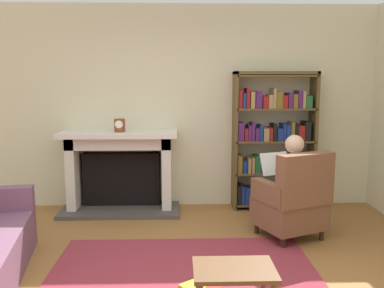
{
  "coord_description": "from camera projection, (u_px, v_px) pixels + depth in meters",
  "views": [
    {
      "loc": [
        -0.03,
        -3.1,
        1.71
      ],
      "look_at": [
        0.1,
        1.2,
        1.05
      ],
      "focal_mm": 38.92,
      "sensor_mm": 36.0,
      "label": 1
    }
  ],
  "objects": [
    {
      "name": "back_wall",
      "position": [
        182.0,
        107.0,
        5.63
      ],
      "size": [
        5.6,
        0.1,
        2.7
      ],
      "primitive_type": "cube",
      "color": "beige",
      "rests_on": "ground"
    },
    {
      "name": "area_rug",
      "position": [
        184.0,
        278.0,
        3.62
      ],
      "size": [
        2.4,
        1.8,
        0.01
      ],
      "primitive_type": "cube",
      "color": "maroon",
      "rests_on": "ground"
    },
    {
      "name": "fireplace",
      "position": [
        121.0,
        168.0,
        5.48
      ],
      "size": [
        1.54,
        0.64,
        1.06
      ],
      "color": "#4C4742",
      "rests_on": "ground"
    },
    {
      "name": "mantel_clock",
      "position": [
        120.0,
        125.0,
        5.29
      ],
      "size": [
        0.14,
        0.14,
        0.17
      ],
      "color": "brown",
      "rests_on": "fireplace"
    },
    {
      "name": "bookshelf",
      "position": [
        274.0,
        143.0,
        5.53
      ],
      "size": [
        1.08,
        0.32,
        1.82
      ],
      "color": "brown",
      "rests_on": "ground"
    },
    {
      "name": "armchair_reading",
      "position": [
        293.0,
        201.0,
        4.48
      ],
      "size": [
        0.83,
        0.82,
        0.97
      ],
      "rotation": [
        0.0,
        0.0,
        3.55
      ],
      "color": "#331E14",
      "rests_on": "ground"
    },
    {
      "name": "seated_reader",
      "position": [
        287.0,
        181.0,
        4.55
      ],
      "size": [
        0.5,
        0.59,
        1.14
      ],
      "rotation": [
        0.0,
        0.0,
        3.55
      ],
      "color": "silver",
      "rests_on": "ground"
    },
    {
      "name": "side_table",
      "position": [
        234.0,
        278.0,
        2.83
      ],
      "size": [
        0.56,
        0.39,
        0.45
      ],
      "color": "brown",
      "rests_on": "ground"
    },
    {
      "name": "scattered_books",
      "position": [
        201.0,
        286.0,
        3.44
      ],
      "size": [
        0.35,
        0.28,
        0.03
      ],
      "color": "red",
      "rests_on": "area_rug"
    }
  ]
}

